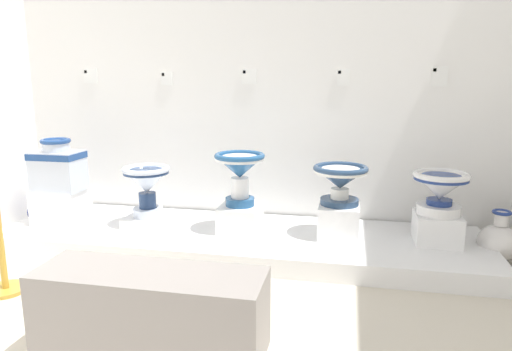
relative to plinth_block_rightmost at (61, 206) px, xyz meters
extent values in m
cube|color=white|center=(1.47, 0.59, 1.30)|extent=(4.32, 0.06, 3.14)
cube|color=white|center=(1.47, 0.05, -0.20)|extent=(3.65, 0.98, 0.14)
cube|color=white|center=(0.00, 0.00, 0.00)|extent=(0.34, 0.36, 0.26)
cube|color=silver|center=(0.00, 0.00, 0.29)|extent=(0.37, 0.25, 0.32)
cube|color=navy|center=(0.00, 0.00, 0.41)|extent=(0.38, 0.26, 0.05)
cylinder|color=silver|center=(0.00, 0.00, 0.49)|extent=(0.20, 0.20, 0.08)
torus|color=navy|center=(0.00, 0.00, 0.53)|extent=(0.23, 0.23, 0.04)
cube|color=white|center=(0.72, 0.07, -0.10)|extent=(0.34, 0.32, 0.07)
cylinder|color=silver|center=(0.72, 0.07, -0.03)|extent=(0.24, 0.24, 0.07)
cylinder|color=navy|center=(0.72, 0.07, 0.07)|extent=(0.13, 0.13, 0.12)
cone|color=silver|center=(0.72, 0.07, 0.23)|extent=(0.36, 0.36, 0.19)
cylinder|color=navy|center=(0.72, 0.07, 0.30)|extent=(0.35, 0.35, 0.03)
torus|color=silver|center=(0.72, 0.07, 0.32)|extent=(0.37, 0.37, 0.04)
cylinder|color=navy|center=(0.72, 0.07, 0.32)|extent=(0.25, 0.25, 0.01)
cube|color=white|center=(1.47, 0.08, -0.03)|extent=(0.30, 0.34, 0.20)
cylinder|color=#235285|center=(1.47, 0.08, 0.10)|extent=(0.22, 0.22, 0.06)
cylinder|color=white|center=(1.47, 0.08, 0.21)|extent=(0.14, 0.14, 0.15)
cone|color=#235285|center=(1.47, 0.08, 0.37)|extent=(0.37, 0.37, 0.17)
cylinder|color=white|center=(1.47, 0.08, 0.43)|extent=(0.36, 0.36, 0.03)
torus|color=#235285|center=(1.47, 0.08, 0.45)|extent=(0.38, 0.38, 0.04)
cylinder|color=white|center=(1.47, 0.08, 0.44)|extent=(0.26, 0.26, 0.01)
cube|color=white|center=(2.22, 0.11, -0.01)|extent=(0.29, 0.37, 0.24)
cylinder|color=navy|center=(2.22, 0.11, 0.13)|extent=(0.28, 0.28, 0.04)
cylinder|color=white|center=(2.22, 0.11, 0.19)|extent=(0.13, 0.13, 0.08)
cone|color=navy|center=(2.22, 0.11, 0.30)|extent=(0.39, 0.39, 0.15)
cylinder|color=white|center=(2.22, 0.11, 0.36)|extent=(0.38, 0.38, 0.03)
torus|color=navy|center=(2.22, 0.11, 0.38)|extent=(0.40, 0.40, 0.04)
cylinder|color=white|center=(2.22, 0.11, 0.37)|extent=(0.27, 0.27, 0.01)
cube|color=white|center=(2.90, 0.09, -0.03)|extent=(0.31, 0.32, 0.21)
cylinder|color=white|center=(2.90, 0.09, 0.11)|extent=(0.30, 0.30, 0.07)
cylinder|color=navy|center=(2.90, 0.09, 0.17)|extent=(0.17, 0.17, 0.04)
cone|color=white|center=(2.90, 0.09, 0.27)|extent=(0.37, 0.37, 0.17)
cylinder|color=navy|center=(2.90, 0.09, 0.34)|extent=(0.37, 0.37, 0.03)
torus|color=white|center=(2.90, 0.09, 0.36)|extent=(0.38, 0.38, 0.04)
cylinder|color=navy|center=(2.90, 0.09, 0.35)|extent=(0.26, 0.26, 0.01)
cube|color=white|center=(0.01, 0.56, 1.04)|extent=(0.13, 0.01, 0.12)
cube|color=slate|center=(-0.03, 0.56, 1.07)|extent=(0.02, 0.01, 0.02)
cube|color=white|center=(0.73, 0.56, 1.01)|extent=(0.10, 0.01, 0.11)
cube|color=slate|center=(0.69, 0.56, 1.05)|extent=(0.02, 0.01, 0.02)
cube|color=white|center=(1.44, 0.56, 1.03)|extent=(0.12, 0.01, 0.12)
cube|color=#386BAD|center=(1.40, 0.56, 1.07)|extent=(0.02, 0.01, 0.02)
cube|color=white|center=(2.21, 0.56, 1.02)|extent=(0.10, 0.01, 0.13)
cube|color=#386BAD|center=(2.18, 0.56, 1.06)|extent=(0.02, 0.01, 0.02)
cube|color=white|center=(2.92, 0.56, 1.03)|extent=(0.12, 0.01, 0.15)
cube|color=#5B9E4C|center=(2.88, 0.56, 1.08)|extent=(0.02, 0.01, 0.02)
cylinder|color=white|center=(-0.39, 0.27, -0.26)|extent=(0.13, 0.13, 0.03)
ellipsoid|color=navy|center=(-0.39, 0.27, -0.15)|extent=(0.23, 0.23, 0.19)
cylinder|color=navy|center=(-0.39, 0.27, 0.00)|extent=(0.11, 0.11, 0.10)
torus|color=white|center=(-0.39, 0.27, 0.05)|extent=(0.15, 0.15, 0.02)
cylinder|color=navy|center=(3.33, 0.12, -0.26)|extent=(0.14, 0.14, 0.03)
ellipsoid|color=white|center=(3.33, 0.12, -0.11)|extent=(0.28, 0.28, 0.25)
cylinder|color=white|center=(3.33, 0.12, 0.06)|extent=(0.09, 0.09, 0.10)
torus|color=navy|center=(3.33, 0.12, 0.11)|extent=(0.13, 0.13, 0.02)
cylinder|color=gold|center=(0.24, -0.95, -0.26)|extent=(0.25, 0.25, 0.02)
cube|color=gray|center=(1.38, -1.34, -0.07)|extent=(1.09, 0.36, 0.40)
camera|label=1|loc=(2.26, -3.19, 1.01)|focal=32.08mm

